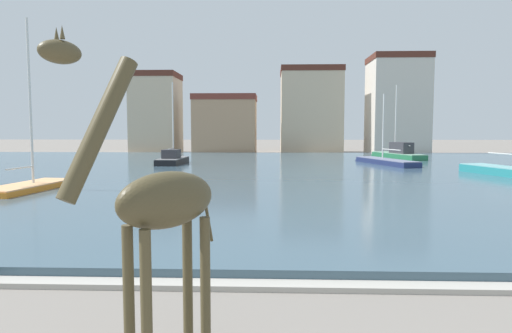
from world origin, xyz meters
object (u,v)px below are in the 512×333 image
(giraffe_statue, at_px, (159,207))
(sailboat_orange, at_px, (35,187))
(sailboat_green, at_px, (395,155))
(sailboat_navy, at_px, (381,163))
(sailboat_black, at_px, (174,161))

(giraffe_statue, height_order, sailboat_orange, sailboat_orange)
(sailboat_green, bearing_deg, giraffe_statue, -109.26)
(sailboat_navy, relative_size, sailboat_green, 1.01)
(sailboat_green, relative_size, sailboat_orange, 1.07)
(sailboat_navy, distance_m, sailboat_black, 18.47)
(sailboat_orange, relative_size, sailboat_black, 1.18)
(giraffe_statue, height_order, sailboat_black, sailboat_black)
(sailboat_orange, distance_m, sailboat_black, 17.29)
(sailboat_navy, xyz_separation_m, sailboat_black, (-18.46, -0.69, 0.16))
(sailboat_orange, height_order, sailboat_black, sailboat_orange)
(sailboat_green, height_order, sailboat_orange, sailboat_orange)
(sailboat_orange, xyz_separation_m, sailboat_black, (3.31, 16.97, 0.19))
(sailboat_green, height_order, sailboat_black, sailboat_green)
(sailboat_black, bearing_deg, sailboat_navy, 2.14)
(sailboat_black, bearing_deg, sailboat_green, 21.87)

